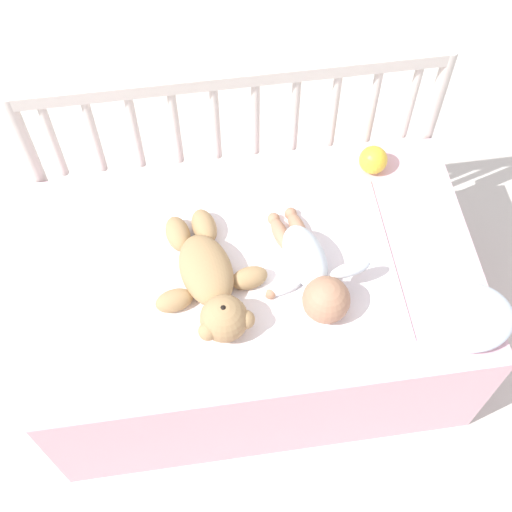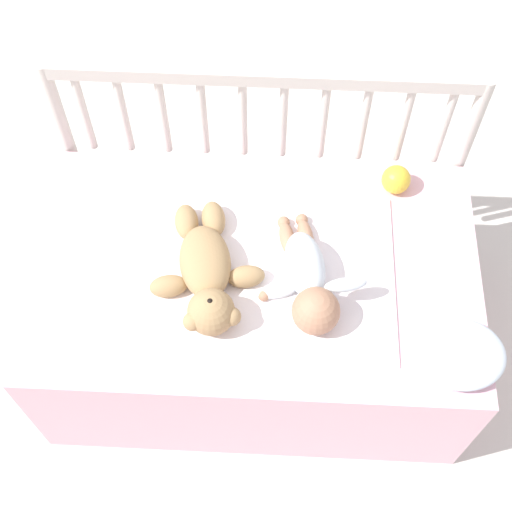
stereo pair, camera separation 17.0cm
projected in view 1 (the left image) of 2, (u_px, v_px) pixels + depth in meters
ground_plane at (256, 341)px, 2.12m from camera, size 12.00×12.00×0.00m
crib_mattress at (256, 307)px, 1.94m from camera, size 1.10×0.68×0.43m
crib_rail at (236, 132)px, 1.86m from camera, size 1.10×0.04×0.73m
blanket at (253, 273)px, 1.74m from camera, size 0.69×0.47×0.01m
teddy_bear at (210, 282)px, 1.68m from camera, size 0.28×0.38×0.11m
baby at (312, 272)px, 1.69m from camera, size 0.26×0.35×0.11m
small_pillow at (469, 317)px, 1.65m from camera, size 0.21×0.18×0.06m
toy_ball at (373, 160)px, 1.88m from camera, size 0.08×0.08×0.08m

